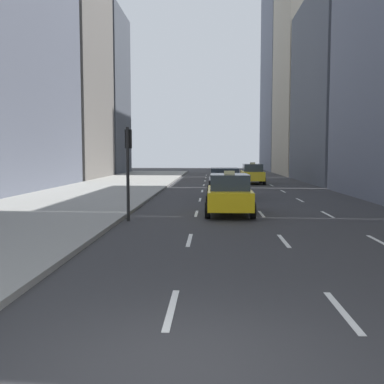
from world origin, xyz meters
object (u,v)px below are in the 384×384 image
object	(u,v)px
taxi_lead	(252,174)
traffic_light_pole	(128,158)
sedan_black_near	(224,182)
taxi_second	(229,194)

from	to	relation	value
taxi_lead	traffic_light_pole	bearing A→B (deg)	-106.86
taxi_lead	sedan_black_near	size ratio (longest dim) A/B	0.96
sedan_black_near	taxi_lead	bearing A→B (deg)	77.60
taxi_second	traffic_light_pole	xyz separation A→B (m)	(-3.95, -2.01, 1.53)
taxi_lead	traffic_light_pole	xyz separation A→B (m)	(-6.75, -22.27, 1.53)
taxi_second	taxi_lead	bearing A→B (deg)	82.13
taxi_lead	taxi_second	bearing A→B (deg)	-97.87
taxi_second	traffic_light_pole	world-z (taller)	traffic_light_pole
taxi_second	traffic_light_pole	bearing A→B (deg)	-153.09
taxi_second	traffic_light_pole	size ratio (longest dim) A/B	1.22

